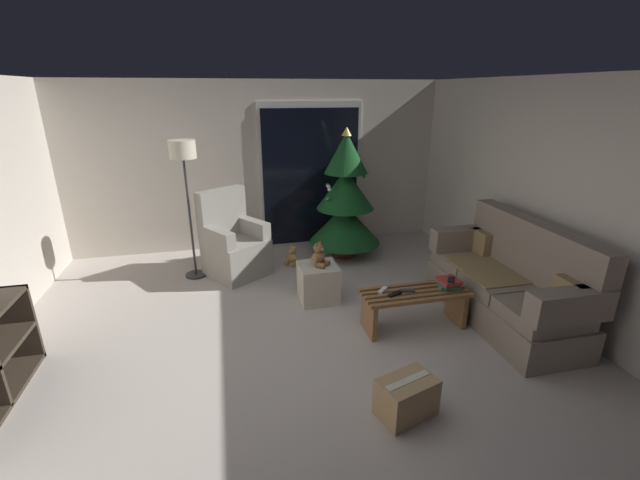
# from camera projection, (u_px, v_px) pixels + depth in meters

# --- Properties ---
(ground_plane) EXTENTS (7.00, 7.00, 0.00)m
(ground_plane) POSITION_uv_depth(u_px,v_px,m) (296.00, 351.00, 3.96)
(ground_plane) COLOR #BCB2A8
(wall_back) EXTENTS (5.72, 0.12, 2.50)m
(wall_back) POSITION_uv_depth(u_px,v_px,m) (259.00, 166.00, 6.34)
(wall_back) COLOR beige
(wall_back) RESTS_ON ground
(wall_right) EXTENTS (0.12, 6.00, 2.50)m
(wall_right) POSITION_uv_depth(u_px,v_px,m) (575.00, 206.00, 4.16)
(wall_right) COLOR beige
(wall_right) RESTS_ON ground
(patio_door_frame) EXTENTS (1.60, 0.02, 2.20)m
(patio_door_frame) POSITION_uv_depth(u_px,v_px,m) (311.00, 175.00, 6.49)
(patio_door_frame) COLOR silver
(patio_door_frame) RESTS_ON ground
(patio_door_glass) EXTENTS (1.50, 0.02, 2.10)m
(patio_door_glass) POSITION_uv_depth(u_px,v_px,m) (311.00, 178.00, 6.49)
(patio_door_glass) COLOR black
(patio_door_glass) RESTS_ON ground
(couch) EXTENTS (0.81, 1.95, 1.08)m
(couch) POSITION_uv_depth(u_px,v_px,m) (508.00, 284.00, 4.42)
(couch) COLOR gray
(couch) RESTS_ON ground
(coffee_table) EXTENTS (1.10, 0.40, 0.41)m
(coffee_table) POSITION_uv_depth(u_px,v_px,m) (414.00, 303.00, 4.28)
(coffee_table) COLOR olive
(coffee_table) RESTS_ON ground
(remote_graphite) EXTENTS (0.16, 0.08, 0.02)m
(remote_graphite) POSITION_uv_depth(u_px,v_px,m) (407.00, 291.00, 4.22)
(remote_graphite) COLOR #333338
(remote_graphite) RESTS_ON coffee_table
(remote_white) EXTENTS (0.14, 0.14, 0.02)m
(remote_white) POSITION_uv_depth(u_px,v_px,m) (383.00, 290.00, 4.24)
(remote_white) COLOR silver
(remote_white) RESTS_ON coffee_table
(remote_black) EXTENTS (0.16, 0.10, 0.02)m
(remote_black) POSITION_uv_depth(u_px,v_px,m) (395.00, 294.00, 4.15)
(remote_black) COLOR black
(remote_black) RESTS_ON coffee_table
(book_stack) EXTENTS (0.23, 0.21, 0.10)m
(book_stack) POSITION_uv_depth(u_px,v_px,m) (449.00, 283.00, 4.28)
(book_stack) COLOR #337042
(book_stack) RESTS_ON coffee_table
(cell_phone) EXTENTS (0.14, 0.16, 0.01)m
(cell_phone) POSITION_uv_depth(u_px,v_px,m) (451.00, 280.00, 4.24)
(cell_phone) COLOR black
(cell_phone) RESTS_ON book_stack
(christmas_tree) EXTENTS (1.04, 1.04, 1.88)m
(christmas_tree) POSITION_uv_depth(u_px,v_px,m) (345.00, 201.00, 5.98)
(christmas_tree) COLOR #4C1E19
(christmas_tree) RESTS_ON ground
(armchair) EXTENTS (0.95, 0.95, 1.13)m
(armchair) POSITION_uv_depth(u_px,v_px,m) (234.00, 245.00, 5.52)
(armchair) COLOR gray
(armchair) RESTS_ON ground
(floor_lamp) EXTENTS (0.32, 0.32, 1.78)m
(floor_lamp) POSITION_uv_depth(u_px,v_px,m) (184.00, 163.00, 5.07)
(floor_lamp) COLOR #2D2D30
(floor_lamp) RESTS_ON ground
(ottoman) EXTENTS (0.44, 0.44, 0.44)m
(ottoman) POSITION_uv_depth(u_px,v_px,m) (318.00, 282.00, 4.87)
(ottoman) COLOR beige
(ottoman) RESTS_ON ground
(teddy_bear_chestnut) EXTENTS (0.21, 0.21, 0.29)m
(teddy_bear_chestnut) POSITION_uv_depth(u_px,v_px,m) (319.00, 256.00, 4.75)
(teddy_bear_chestnut) COLOR brown
(teddy_bear_chestnut) RESTS_ON ottoman
(teddy_bear_honey_by_tree) EXTENTS (0.21, 0.21, 0.29)m
(teddy_bear_honey_by_tree) POSITION_uv_depth(u_px,v_px,m) (292.00, 257.00, 5.89)
(teddy_bear_honey_by_tree) COLOR tan
(teddy_bear_honey_by_tree) RESTS_ON ground
(cardboard_box_taped_mid_floor) EXTENTS (0.50, 0.40, 0.31)m
(cardboard_box_taped_mid_floor) POSITION_uv_depth(u_px,v_px,m) (406.00, 397.00, 3.15)
(cardboard_box_taped_mid_floor) COLOR tan
(cardboard_box_taped_mid_floor) RESTS_ON ground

